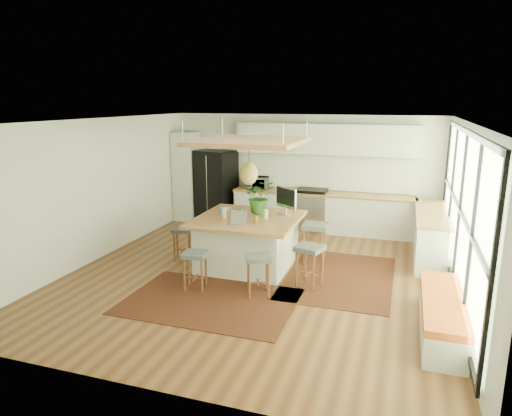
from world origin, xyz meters
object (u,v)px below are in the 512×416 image
(fridge, at_px, (216,186))
(monitor, at_px, (286,201))
(microwave, at_px, (257,181))
(island, at_px, (248,242))
(laptop, at_px, (237,217))
(stool_right_front, at_px, (309,266))
(stool_left_side, at_px, (183,242))
(island_plant, at_px, (259,200))
(stool_near_left, at_px, (195,269))
(stool_right_back, at_px, (315,244))
(stool_near_right, at_px, (258,274))

(fridge, relative_size, monitor, 3.17)
(fridge, relative_size, microwave, 3.52)
(island, height_order, laptop, laptop)
(fridge, xyz_separation_m, laptop, (1.77, -3.21, 0.12))
(stool_right_front, relative_size, stool_left_side, 1.11)
(island, distance_m, island_plant, 0.84)
(fridge, bearing_deg, island_plant, -37.17)
(stool_near_left, bearing_deg, island_plant, 72.85)
(fridge, relative_size, stool_right_back, 2.40)
(stool_left_side, relative_size, island_plant, 1.01)
(stool_left_side, bearing_deg, microwave, 78.24)
(island, height_order, stool_near_left, island)
(stool_near_left, relative_size, laptop, 1.99)
(laptop, xyz_separation_m, island_plant, (0.12, 0.89, 0.13))
(island, relative_size, monitor, 3.22)
(fridge, bearing_deg, stool_right_back, -22.87)
(fridge, height_order, island_plant, fridge)
(monitor, xyz_separation_m, microwave, (-1.34, 2.37, -0.09))
(stool_right_front, distance_m, microwave, 4.01)
(stool_left_side, bearing_deg, fridge, 99.88)
(stool_right_front, bearing_deg, monitor, 123.44)
(fridge, xyz_separation_m, stool_left_side, (0.49, -2.81, -0.57))
(stool_right_back, bearing_deg, monitor, -164.71)
(island, height_order, stool_right_back, island)
(monitor, bearing_deg, laptop, -89.46)
(stool_right_front, xyz_separation_m, laptop, (-1.32, 0.15, 0.70))
(stool_right_back, distance_m, microwave, 3.00)
(stool_right_back, bearing_deg, microwave, 130.13)
(laptop, height_order, monitor, monitor)
(laptop, bearing_deg, stool_right_front, -9.24)
(stool_near_right, xyz_separation_m, monitor, (0.02, 1.62, 0.83))
(island, relative_size, stool_near_left, 2.92)
(monitor, distance_m, island_plant, 0.53)
(stool_left_side, relative_size, monitor, 1.11)
(fridge, xyz_separation_m, microwave, (1.08, 0.03, 0.18))
(island, bearing_deg, stool_right_back, 26.61)
(stool_right_front, height_order, stool_right_back, stool_right_back)
(stool_near_right, height_order, monitor, monitor)
(laptop, bearing_deg, stool_near_left, -119.37)
(stool_right_back, height_order, laptop, laptop)
(stool_near_left, relative_size, stool_near_right, 0.96)
(stool_near_right, relative_size, island_plant, 1.05)
(island, relative_size, stool_near_right, 2.81)
(fridge, xyz_separation_m, stool_near_left, (1.35, -4.06, -0.57))
(island, xyz_separation_m, laptop, (-0.03, -0.45, 0.58))
(stool_left_side, distance_m, monitor, 2.15)
(stool_right_back, height_order, stool_left_side, stool_right_back)
(stool_left_side, distance_m, laptop, 1.52)
(microwave, bearing_deg, stool_left_side, -109.23)
(island, relative_size, island_plant, 2.94)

